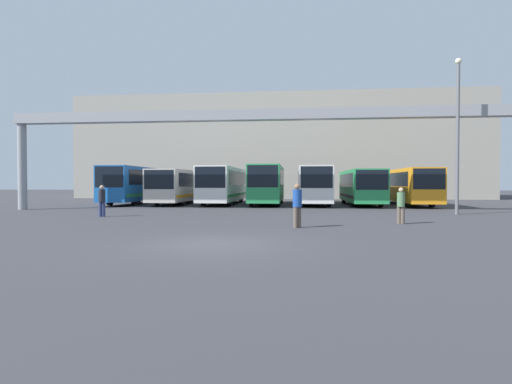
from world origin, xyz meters
TOP-DOWN VIEW (x-y plane):
  - ground_plane at (0.00, 0.00)m, footprint 200.00×200.00m
  - building_backdrop at (0.00, 41.73)m, footprint 50.90×12.00m
  - overhead_gantry at (0.00, 14.59)m, footprint 34.38×0.80m
  - bus_slot_0 at (-12.01, 23.17)m, footprint 2.54×10.83m
  - bus_slot_1 at (-8.01, 23.99)m, footprint 2.59×12.48m
  - bus_slot_2 at (-4.00, 23.51)m, footprint 2.59×11.51m
  - bus_slot_3 at (0.00, 22.86)m, footprint 2.55×10.23m
  - bus_slot_4 at (4.00, 23.55)m, footprint 2.59×11.60m
  - bus_slot_5 at (8.01, 22.90)m, footprint 2.55×10.30m
  - bus_slot_6 at (12.01, 23.91)m, footprint 2.47×12.32m
  - pedestrian_near_center at (2.56, 4.85)m, footprint 0.38×0.38m
  - pedestrian_far_center at (7.30, 6.89)m, footprint 0.35×0.35m
  - pedestrian_near_left at (-8.28, 9.29)m, footprint 0.37×0.37m
  - lamp_post at (12.08, 12.97)m, footprint 0.36×0.36m

SIDE VIEW (x-z plane):
  - ground_plane at x=0.00m, z-range 0.00..0.00m
  - pedestrian_far_center at x=7.30m, z-range 0.05..1.73m
  - pedestrian_near_left at x=-8.28m, z-range 0.05..1.82m
  - pedestrian_near_center at x=2.56m, z-range 0.06..1.91m
  - bus_slot_5 at x=8.01m, z-range 0.23..3.18m
  - bus_slot_1 at x=-8.01m, z-range 0.24..3.24m
  - bus_slot_6 at x=12.01m, z-range 0.23..3.28m
  - bus_slot_4 at x=4.00m, z-range 0.25..3.48m
  - bus_slot_2 at x=-4.00m, z-range 0.25..3.49m
  - bus_slot_0 at x=-12.01m, z-range 0.25..3.55m
  - bus_slot_3 at x=0.00m, z-range 0.25..3.59m
  - lamp_post at x=12.08m, z-range 0.37..9.67m
  - overhead_gantry at x=0.00m, z-range 2.41..9.19m
  - building_backdrop at x=0.00m, z-range 0.00..12.86m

